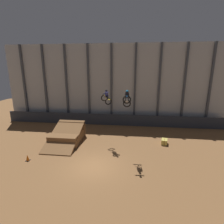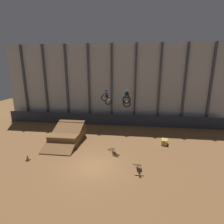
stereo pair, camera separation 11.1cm
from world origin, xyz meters
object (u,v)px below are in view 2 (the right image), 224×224
(rider_bike_right_air, at_px, (127,99))
(traffic_cone_near_ramp, at_px, (27,158))
(rider_bike_left_air, at_px, (106,97))
(dirt_ramp, at_px, (68,135))
(hay_bale_trackside, at_px, (164,142))

(rider_bike_right_air, relative_size, traffic_cone_near_ramp, 2.92)
(rider_bike_left_air, xyz_separation_m, traffic_cone_near_ramp, (-6.48, -4.76, -4.82))
(rider_bike_left_air, bearing_deg, rider_bike_right_air, -75.53)
(dirt_ramp, xyz_separation_m, traffic_cone_near_ramp, (-1.95, -4.79, -0.39))
(hay_bale_trackside, bearing_deg, rider_bike_left_air, -176.97)
(hay_bale_trackside, bearing_deg, rider_bike_right_air, -145.08)
(dirt_ramp, relative_size, hay_bale_trackside, 5.34)
(dirt_ramp, relative_size, traffic_cone_near_ramp, 9.31)
(traffic_cone_near_ramp, distance_m, hay_bale_trackside, 13.79)
(dirt_ramp, height_order, traffic_cone_near_ramp, dirt_ramp)
(rider_bike_left_air, xyz_separation_m, rider_bike_right_air, (2.25, -2.52, 0.33))
(hay_bale_trackside, bearing_deg, dirt_ramp, -178.39)
(rider_bike_left_air, bearing_deg, traffic_cone_near_ramp, -170.95)
(traffic_cone_near_ramp, height_order, hay_bale_trackside, traffic_cone_near_ramp)
(rider_bike_right_air, xyz_separation_m, traffic_cone_near_ramp, (-8.72, -2.24, -5.15))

